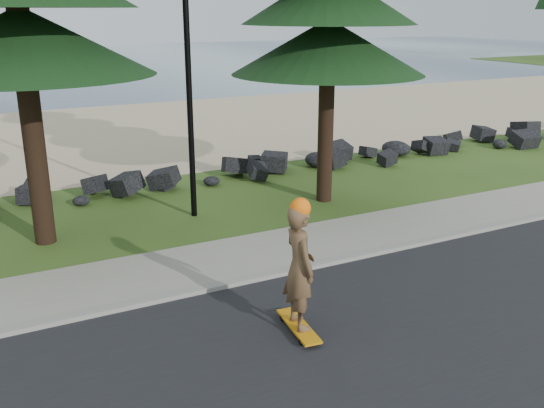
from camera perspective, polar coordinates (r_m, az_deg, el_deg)
name	(u,v)px	position (r m, az deg, el deg)	size (l,w,h in m)	color
ground	(250,261)	(12.27, -2.10, -5.38)	(160.00, 160.00, 0.00)	#2F4C17
road	(389,375)	(8.87, 10.92, -15.48)	(160.00, 7.00, 0.02)	black
kerb	(270,275)	(11.51, -0.17, -6.73)	(160.00, 0.20, 0.10)	gray
sidewalk	(246,256)	(12.42, -2.50, -4.89)	(160.00, 2.00, 0.08)	gray
beach_sand	(96,135)	(25.63, -16.19, 6.29)	(160.00, 15.00, 0.01)	tan
ocean	(11,65)	(61.59, -23.33, 11.95)	(160.00, 58.00, 0.01)	#3A526F
seawall_boulders	(164,191)	(17.21, -10.10, 1.25)	(60.00, 2.40, 1.10)	black
lamp_post	(187,42)	(14.25, -8.00, 14.87)	(0.25, 0.14, 8.14)	black
skateboarder	(299,268)	(9.24, 2.60, -6.02)	(0.55, 1.20, 2.19)	#C77D0B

